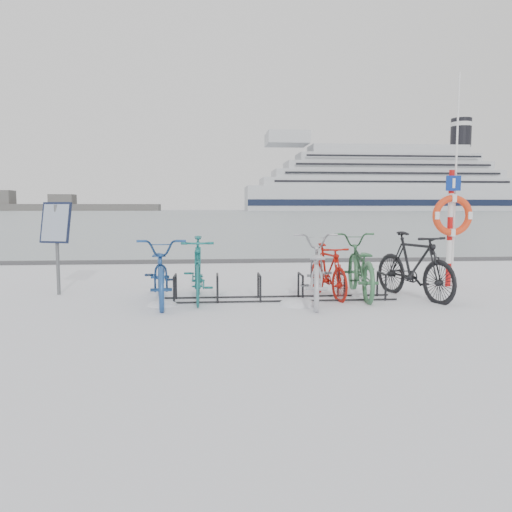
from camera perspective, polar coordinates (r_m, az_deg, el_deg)
ground at (r=8.69m, az=2.75°, el=-5.02°), size 900.00×900.00×0.00m
ice_sheet at (r=163.48m, az=-4.37°, el=4.97°), size 400.00×298.00×0.02m
quay_edge at (r=14.49m, az=-0.29°, el=-0.56°), size 400.00×0.25×0.10m
bike_rack at (r=8.66m, az=2.75°, el=-3.84°), size 4.00×0.48×0.46m
info_board at (r=9.73m, az=-21.89°, el=2.97°), size 0.60×0.38×1.69m
lifebuoy_station at (r=10.73m, az=21.50°, el=4.29°), size 0.82×0.23×4.26m
cruise_ferry at (r=254.82m, az=14.42°, el=7.78°), size 137.56×25.94×45.20m
bike_0 at (r=8.51m, az=-10.77°, el=-1.44°), size 1.02×2.25×1.14m
bike_1 at (r=8.64m, az=-6.64°, el=-1.28°), size 0.57×1.90×1.14m
bike_2 at (r=8.48m, az=6.82°, el=-1.30°), size 1.20×2.35×1.17m
bike_3 at (r=9.01m, az=8.22°, el=-1.51°), size 0.75×1.70×0.99m
bike_4 at (r=9.21m, az=11.74°, el=-0.89°), size 0.97×2.27×1.15m
bike_5 at (r=9.23m, az=17.60°, el=-0.87°), size 1.19×2.08×1.20m
snow_drifts at (r=8.69m, az=4.03°, el=-5.02°), size 5.49×1.74×0.21m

